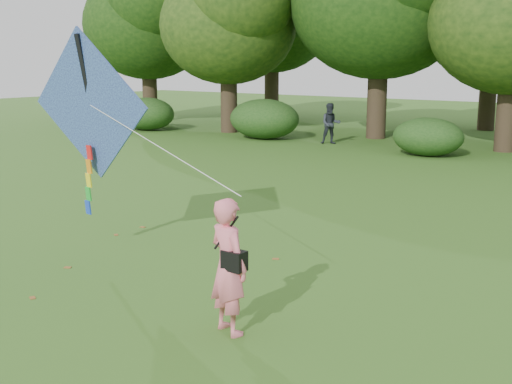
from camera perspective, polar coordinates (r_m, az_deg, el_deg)
The scene contains 6 objects.
ground at distance 8.43m, azimuth -3.21°, elevation -13.04°, with size 100.00×100.00×0.00m, color #265114.
man_kite_flyer at distance 8.35m, azimuth -2.46°, elevation -6.61°, with size 0.66×0.43×1.81m, color #F27183.
bystander_left at distance 27.56m, azimuth 6.65°, elevation 6.06°, with size 0.84×0.66×1.73m, color #262B33.
crossbody_bag at distance 8.22m, azimuth -1.96°, elevation -6.03°, with size 0.43×0.20×0.71m.
flying_kite at distance 11.84m, azimuth -14.55°, elevation 7.34°, with size 5.79×1.70×3.38m.
fallen_leaves at distance 10.13m, azimuth -8.54°, elevation -8.78°, with size 8.91×9.87×0.01m.
Camera 1 is at (4.89, -5.90, 3.52)m, focal length 45.00 mm.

